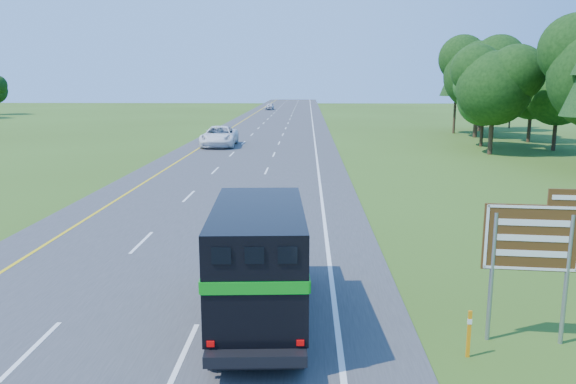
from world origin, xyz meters
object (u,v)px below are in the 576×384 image
(exit_sign, at_px, (534,244))
(white_suv, at_px, (219,136))
(horse_truck, at_px, (259,258))
(far_car, at_px, (270,107))

(exit_sign, bearing_deg, white_suv, 114.16)
(horse_truck, xyz_separation_m, exit_sign, (6.66, -1.05, 0.75))
(horse_truck, relative_size, white_suv, 1.06)
(white_suv, bearing_deg, horse_truck, -81.40)
(far_car, bearing_deg, exit_sign, -80.05)
(exit_sign, bearing_deg, far_car, 102.51)
(horse_truck, distance_m, exit_sign, 6.78)
(white_suv, height_order, exit_sign, exit_sign)
(far_car, xyz_separation_m, exit_sign, (13.59, -110.04, 1.77))
(white_suv, xyz_separation_m, far_car, (0.34, 68.87, -0.27))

